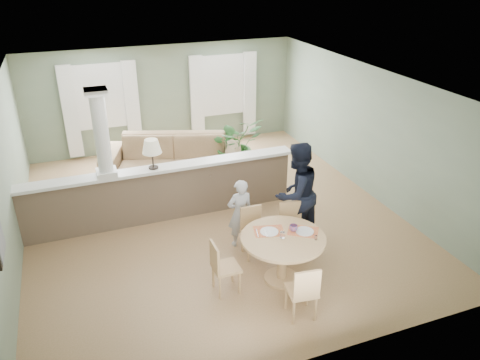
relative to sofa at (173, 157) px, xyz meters
name	(u,v)px	position (x,y,z in m)	size (l,w,h in m)	color
ground	(212,215)	(0.28, -2.09, -0.47)	(8.00, 8.00, 0.00)	tan
room_shell	(198,119)	(0.25, -1.47, 1.35)	(7.02, 8.02, 2.71)	gray
pony_wall	(159,187)	(-0.71, -1.89, 0.24)	(5.32, 0.38, 2.70)	brown
sofa	(173,157)	(0.00, 0.00, 0.00)	(3.18, 1.25, 0.93)	#977452
houseplant	(236,144)	(1.48, -0.24, 0.21)	(1.22, 1.06, 1.36)	#2A5F26
dining_table	(283,246)	(0.72, -4.46, 0.17)	(1.32, 1.32, 0.90)	tan
chair_far_boy	(253,229)	(0.55, -3.60, 0.01)	(0.41, 0.41, 0.87)	tan
chair_far_man	(292,226)	(1.20, -3.80, 0.05)	(0.47, 0.47, 0.93)	tan
chair_near	(303,290)	(0.60, -5.37, 0.03)	(0.45, 0.45, 0.90)	tan
chair_side	(222,265)	(-0.28, -4.40, 0.02)	(0.40, 0.40, 0.87)	tan
child_person	(240,213)	(0.44, -3.28, 0.17)	(0.47, 0.31, 1.28)	#ADADB2
man_person	(296,193)	(1.42, -3.47, 0.48)	(0.92, 0.71, 1.88)	black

